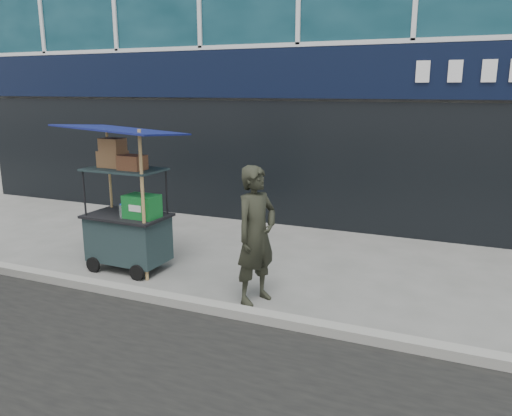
% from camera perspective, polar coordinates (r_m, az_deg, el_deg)
% --- Properties ---
extents(ground, '(80.00, 80.00, 0.00)m').
position_cam_1_polar(ground, '(6.47, -6.75, -10.57)').
color(ground, '#5D5E59').
rests_on(ground, ground).
extents(curb, '(80.00, 0.18, 0.12)m').
position_cam_1_polar(curb, '(6.29, -7.68, -10.73)').
color(curb, gray).
rests_on(curb, ground).
extents(vendor_cart, '(1.62, 1.17, 2.16)m').
position_cam_1_polar(vendor_cart, '(7.53, -14.42, -1.33)').
color(vendor_cart, '#18272A').
rests_on(vendor_cart, ground).
extents(vendor_man, '(0.62, 0.74, 1.73)m').
position_cam_1_polar(vendor_man, '(6.15, 0.03, -3.13)').
color(vendor_man, black).
rests_on(vendor_man, ground).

